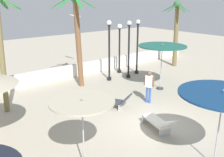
% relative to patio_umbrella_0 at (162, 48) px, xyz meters
% --- Properties ---
extents(ground_plane, '(56.00, 56.00, 0.00)m').
position_rel_patio_umbrella_0_xyz_m(ground_plane, '(-3.72, -2.88, -2.55)').
color(ground_plane, '#B2A893').
extents(boundary_wall, '(25.20, 0.30, 0.89)m').
position_rel_patio_umbrella_0_xyz_m(boundary_wall, '(-3.72, 5.47, -2.10)').
color(boundary_wall, silver).
rests_on(boundary_wall, ground_plane).
extents(patio_umbrella_0, '(2.78, 2.78, 2.77)m').
position_rel_patio_umbrella_0_xyz_m(patio_umbrella_0, '(0.00, 0.00, 0.00)').
color(patio_umbrella_0, '#333338').
rests_on(patio_umbrella_0, ground_plane).
extents(patio_umbrella_1, '(2.70, 2.70, 2.69)m').
position_rel_patio_umbrella_0_xyz_m(patio_umbrella_1, '(-4.32, -6.05, -0.16)').
color(patio_umbrella_1, '#333338').
rests_on(patio_umbrella_1, ground_plane).
extents(patio_umbrella_3, '(2.00, 2.00, 2.45)m').
position_rel_patio_umbrella_0_xyz_m(patio_umbrella_3, '(-7.69, -3.43, -0.40)').
color(patio_umbrella_3, '#333338').
rests_on(patio_umbrella_3, ground_plane).
extents(palm_tree_1, '(2.68, 2.69, 5.60)m').
position_rel_patio_umbrella_0_xyz_m(palm_tree_1, '(-3.55, 3.52, 0.94)').
color(palm_tree_1, brown).
rests_on(palm_tree_1, ground_plane).
extents(palm_tree_2, '(2.20, 2.13, 5.11)m').
position_rel_patio_umbrella_0_xyz_m(palm_tree_2, '(5.05, 2.93, 0.58)').
color(palm_tree_2, brown).
rests_on(palm_tree_2, ground_plane).
extents(palm_tree_3, '(2.11, 1.79, 5.51)m').
position_rel_patio_umbrella_0_xyz_m(palm_tree_3, '(-8.14, 2.60, 0.87)').
color(palm_tree_3, brown).
rests_on(palm_tree_3, ground_plane).
extents(lamp_post_0, '(0.31, 0.31, 3.87)m').
position_rel_patio_umbrella_0_xyz_m(lamp_post_0, '(1.26, 3.31, -0.42)').
color(lamp_post_0, black).
rests_on(lamp_post_0, ground_plane).
extents(lamp_post_1, '(0.35, 0.35, 3.56)m').
position_rel_patio_umbrella_0_xyz_m(lamp_post_1, '(0.39, 4.26, -0.43)').
color(lamp_post_1, black).
rests_on(lamp_post_1, ground_plane).
extents(lamp_post_2, '(0.31, 0.31, 3.96)m').
position_rel_patio_umbrella_0_xyz_m(lamp_post_2, '(-1.31, 3.30, -0.34)').
color(lamp_post_2, black).
rests_on(lamp_post_2, ground_plane).
extents(lamp_post_3, '(0.30, 0.30, 3.88)m').
position_rel_patio_umbrella_0_xyz_m(lamp_post_3, '(0.08, 2.94, -0.43)').
color(lamp_post_3, black).
rests_on(lamp_post_3, ground_plane).
extents(lounge_chair_0, '(1.42, 1.91, 0.84)m').
position_rel_patio_umbrella_0_xyz_m(lounge_chair_0, '(-3.97, -0.35, -2.16)').
color(lounge_chair_0, '#B7B7BC').
rests_on(lounge_chair_0, ground_plane).
extents(lounge_chair_2, '(1.00, 1.93, 0.82)m').
position_rel_patio_umbrella_0_xyz_m(lounge_chair_2, '(-3.98, -3.37, -2.14)').
color(lounge_chair_2, '#B7B7BC').
rests_on(lounge_chair_2, ground_plane).
extents(guest_1, '(0.35, 0.53, 1.74)m').
position_rel_patio_umbrella_0_xyz_m(guest_1, '(-2.11, -1.02, -1.49)').
color(guest_1, '#3359B2').
rests_on(guest_1, ground_plane).
extents(guest_2, '(0.56, 0.25, 1.55)m').
position_rel_patio_umbrella_0_xyz_m(guest_2, '(-0.30, -3.70, -1.62)').
color(guest_2, '#3F8C59').
rests_on(guest_2, ground_plane).
extents(seagull_0, '(0.38, 1.22, 0.14)m').
position_rel_patio_umbrella_0_xyz_m(seagull_0, '(-1.55, 7.03, 1.51)').
color(seagull_0, white).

